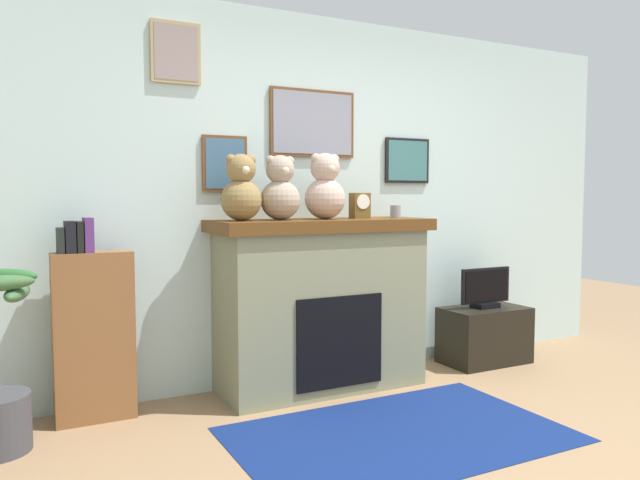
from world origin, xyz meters
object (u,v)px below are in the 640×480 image
object	(u,v)px
teddy_bear_tan	(280,191)
fireplace	(321,303)
mantel_clock	(360,206)
teddy_bear_grey	(325,190)
teddy_bear_brown	(241,191)
candle_jar	(396,211)
bookshelf	(93,331)
tv_stand	(484,335)
television	(485,289)

from	to	relation	value
teddy_bear_tan	fireplace	bearing A→B (deg)	3.39
mantel_clock	teddy_bear_grey	xyz separation A→B (m)	(-0.27, 0.00, 0.11)
fireplace	teddy_bear_brown	size ratio (longest dim) A/B	3.57
fireplace	candle_jar	world-z (taller)	candle_jar
teddy_bear_brown	fireplace	bearing A→B (deg)	1.81
bookshelf	teddy_bear_grey	size ratio (longest dim) A/B	2.69
bookshelf	teddy_bear_grey	world-z (taller)	teddy_bear_grey
mantel_clock	candle_jar	bearing A→B (deg)	0.27
bookshelf	teddy_bear_tan	world-z (taller)	teddy_bear_tan
fireplace	tv_stand	world-z (taller)	fireplace
tv_stand	teddy_bear_brown	distance (m)	2.32
bookshelf	fireplace	bearing A→B (deg)	-2.67
fireplace	mantel_clock	size ratio (longest dim) A/B	8.45
teddy_bear_tan	teddy_bear_grey	world-z (taller)	teddy_bear_grey
television	candle_jar	world-z (taller)	candle_jar
tv_stand	television	bearing A→B (deg)	-90.00
candle_jar	teddy_bear_brown	size ratio (longest dim) A/B	0.21
tv_stand	mantel_clock	distance (m)	1.55
candle_jar	teddy_bear_grey	xyz separation A→B (m)	(-0.57, -0.00, 0.16)
teddy_bear_brown	television	bearing A→B (deg)	-0.41
bookshelf	mantel_clock	world-z (taller)	mantel_clock
teddy_bear_brown	mantel_clock	bearing A→B (deg)	-0.06
teddy_bear_tan	candle_jar	bearing A→B (deg)	0.03
candle_jar	tv_stand	bearing A→B (deg)	-0.93
bookshelf	teddy_bear_tan	size ratio (longest dim) A/B	2.84
bookshelf	teddy_bear_tan	bearing A→B (deg)	-4.28
teddy_bear_brown	teddy_bear_tan	xyz separation A→B (m)	(0.27, -0.00, 0.00)
tv_stand	teddy_bear_brown	xyz separation A→B (m)	(-2.02, 0.01, 1.13)
fireplace	teddy_bear_grey	bearing A→B (deg)	-40.36
fireplace	television	size ratio (longest dim) A/B	3.22
tv_stand	teddy_bear_brown	world-z (taller)	teddy_bear_brown
tv_stand	teddy_bear_brown	size ratio (longest dim) A/B	1.60
teddy_bear_grey	teddy_bear_tan	bearing A→B (deg)	179.99
candle_jar	teddy_bear_tan	xyz separation A→B (m)	(-0.90, -0.00, 0.14)
fireplace	tv_stand	size ratio (longest dim) A/B	2.24
television	teddy_bear_tan	world-z (taller)	teddy_bear_tan
candle_jar	mantel_clock	bearing A→B (deg)	-179.73
bookshelf	tv_stand	bearing A→B (deg)	-1.97
mantel_clock	teddy_bear_tan	world-z (taller)	teddy_bear_tan
bookshelf	tv_stand	xyz separation A→B (m)	(2.91, -0.10, -0.31)
tv_stand	candle_jar	size ratio (longest dim) A/B	7.45
bookshelf	candle_jar	world-z (taller)	candle_jar
bookshelf	mantel_clock	size ratio (longest dim) A/B	6.73
fireplace	teddy_bear_tan	xyz separation A→B (m)	(-0.31, -0.02, 0.77)
teddy_bear_grey	teddy_bear_brown	bearing A→B (deg)	180.00
bookshelf	television	distance (m)	2.92
fireplace	teddy_bear_grey	size ratio (longest dim) A/B	3.38
television	fireplace	bearing A→B (deg)	178.70
candle_jar	teddy_bear_brown	world-z (taller)	teddy_bear_brown
mantel_clock	teddy_bear_brown	bearing A→B (deg)	179.94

